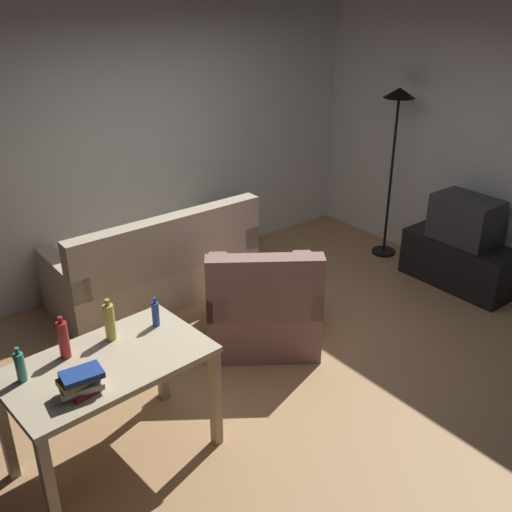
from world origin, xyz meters
name	(u,v)px	position (x,y,z in m)	size (l,w,h in m)	color
ground_plane	(285,366)	(0.00, 0.00, -0.01)	(5.20, 4.40, 0.02)	tan
wall_rear	(139,143)	(0.00, 2.20, 1.35)	(5.20, 0.10, 2.70)	silver
wall_right	(497,147)	(2.60, 0.00, 1.35)	(0.10, 4.40, 2.70)	silver
couch	(157,269)	(-0.24, 1.59, 0.31)	(1.90, 0.84, 0.92)	beige
tv_stand	(458,262)	(2.25, -0.01, 0.24)	(0.44, 1.10, 0.48)	black
tv	(466,219)	(2.25, -0.01, 0.70)	(0.41, 0.60, 0.44)	#2D2D33
torchiere_lamp	(396,127)	(2.25, 0.93, 1.41)	(0.32, 0.32, 1.81)	black
desk	(109,376)	(-1.50, -0.11, 0.65)	(1.25, 0.79, 0.76)	#C6B28E
potted_plant	(239,226)	(0.96, 1.90, 0.33)	(0.36, 0.36, 0.57)	brown
armchair	(263,308)	(0.08, 0.39, 0.32)	(1.22, 1.21, 0.92)	#996B66
bottle_tall	(20,367)	(-1.95, 0.01, 0.85)	(0.05, 0.05, 0.22)	teal
bottle_red	(63,339)	(-1.67, 0.08, 0.88)	(0.06, 0.06, 0.28)	#AD2323
bottle_squat	(110,322)	(-1.37, 0.09, 0.88)	(0.07, 0.07, 0.28)	#BCB24C
bottle_blue	(156,314)	(-1.07, 0.06, 0.85)	(0.05, 0.05, 0.20)	#2347A3
book_stack	(81,382)	(-1.73, -0.30, 0.83)	(0.25, 0.16, 0.14)	maroon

